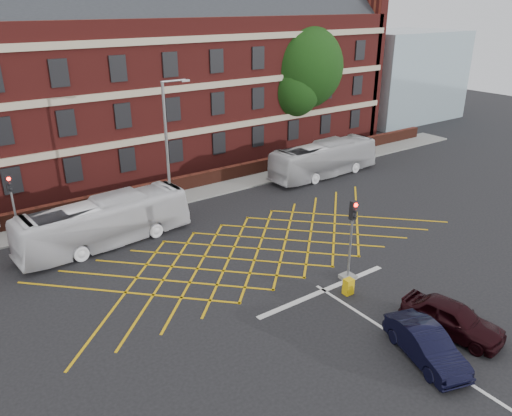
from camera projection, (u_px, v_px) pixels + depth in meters
ground at (280, 262)px, 27.09m from camera, size 120.00×120.00×0.00m
victorian_building at (118, 71)px, 40.73m from camera, size 51.00×12.17×20.40m
boundary_wall at (171, 186)px, 36.64m from camera, size 56.00×0.50×1.10m
far_pavement at (178, 196)px, 36.08m from camera, size 60.00×3.00×0.12m
glass_block at (397, 75)px, 59.19m from camera, size 14.00×10.00×10.00m
box_junction_hatching at (258, 249)px, 28.58m from camera, size 8.22×8.22×0.02m
stop_line at (324, 290)px, 24.45m from camera, size 8.00×0.30×0.02m
centre_line at (437, 363)px, 19.57m from camera, size 0.15×14.00×0.02m
bus_left at (105, 222)px, 28.60m from camera, size 10.21×3.15×2.80m
bus_right at (324, 159)px, 40.03m from camera, size 9.98×2.59×2.76m
car_navy at (426, 345)px, 19.56m from camera, size 2.55×4.31×1.34m
car_maroon at (452, 318)px, 21.10m from camera, size 2.48×4.54×1.46m
deciduous_tree at (300, 73)px, 46.28m from camera, size 8.07×7.97×11.52m
traffic_light_near at (350, 248)px, 24.84m from camera, size 0.70×0.70×4.27m
traffic_light_far at (16, 217)px, 28.34m from camera, size 0.70×0.70×4.27m
street_lamp at (170, 176)px, 31.02m from camera, size 2.25×1.00×8.88m
utility_cabinet at (348, 287)px, 24.04m from camera, size 0.45×0.37×0.81m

